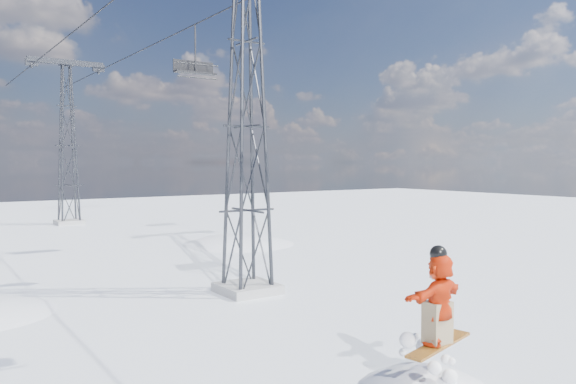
{
  "coord_description": "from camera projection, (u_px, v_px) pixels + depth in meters",
  "views": [
    {
      "loc": [
        -8.39,
        -8.01,
        4.32
      ],
      "look_at": [
        -0.17,
        4.16,
        3.55
      ],
      "focal_mm": 35.0,
      "sensor_mm": 36.0,
      "label": 1
    }
  ],
  "objects": [
    {
      "name": "haul_cables",
      "position": [
        130.0,
        30.0,
        27.56
      ],
      "size": [
        4.46,
        51.0,
        0.06
      ],
      "color": "black",
      "rests_on": "ground"
    },
    {
      "name": "lift_tower_near",
      "position": [
        247.0,
        128.0,
        18.33
      ],
      "size": [
        5.2,
        1.8,
        11.43
      ],
      "color": "#999999",
      "rests_on": "ground"
    },
    {
      "name": "lift_tower_far",
      "position": [
        68.0,
        146.0,
        39.01
      ],
      "size": [
        5.2,
        1.8,
        11.43
      ],
      "color": "#999999",
      "rests_on": "ground"
    },
    {
      "name": "lift_chair_mid",
      "position": [
        195.0,
        68.0,
        26.64
      ],
      "size": [
        2.07,
        0.59,
        2.56
      ],
      "color": "black",
      "rests_on": "ground"
    },
    {
      "name": "ground",
      "position": [
        408.0,
        372.0,
        11.55
      ],
      "size": [
        120.0,
        120.0,
        0.0
      ],
      "primitive_type": "plane",
      "color": "white",
      "rests_on": "ground"
    }
  ]
}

